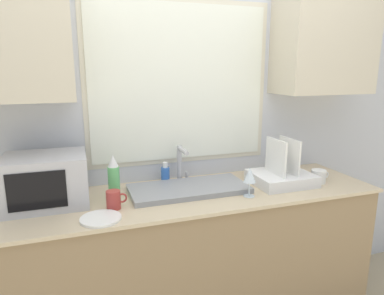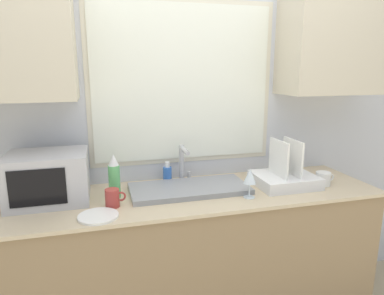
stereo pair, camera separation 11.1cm
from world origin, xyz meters
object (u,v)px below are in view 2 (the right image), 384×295
object	(u,v)px
dish_rack	(285,177)
spray_bottle	(114,177)
faucet	(183,161)
mug_near_sink	(113,198)
wine_glass	(250,177)
soap_bottle	(167,174)
microwave	(49,177)

from	to	relation	value
dish_rack	spray_bottle	size ratio (longest dim) A/B	1.44
faucet	mug_near_sink	world-z (taller)	faucet
mug_near_sink	wine_glass	xyz separation A→B (m)	(0.75, -0.07, 0.07)
mug_near_sink	faucet	bearing A→B (deg)	33.19
faucet	wine_glass	xyz separation A→B (m)	(0.30, -0.36, -0.02)
faucet	soap_bottle	xyz separation A→B (m)	(-0.10, 0.02, -0.08)
soap_bottle	dish_rack	bearing A→B (deg)	-19.47
faucet	soap_bottle	size ratio (longest dim) A/B	1.76
soap_bottle	mug_near_sink	world-z (taller)	soap_bottle
dish_rack	faucet	bearing A→B (deg)	159.05
spray_bottle	soap_bottle	world-z (taller)	spray_bottle
spray_bottle	soap_bottle	distance (m)	0.39
dish_rack	microwave	bearing A→B (deg)	175.52
dish_rack	spray_bottle	world-z (taller)	dish_rack
faucet	mug_near_sink	bearing A→B (deg)	-146.81
microwave	dish_rack	distance (m)	1.39
faucet	dish_rack	xyz separation A→B (m)	(0.60, -0.23, -0.09)
microwave	dish_rack	size ratio (longest dim) A/B	1.14
microwave	wine_glass	world-z (taller)	microwave
microwave	faucet	bearing A→B (deg)	8.69
microwave	soap_bottle	world-z (taller)	microwave
soap_bottle	faucet	bearing A→B (deg)	-10.09
spray_bottle	wine_glass	size ratio (longest dim) A/B	1.48
faucet	wine_glass	world-z (taller)	faucet
dish_rack	mug_near_sink	distance (m)	1.05
dish_rack	wine_glass	xyz separation A→B (m)	(-0.30, -0.14, 0.07)
faucet	spray_bottle	world-z (taller)	spray_bottle
mug_near_sink	wine_glass	size ratio (longest dim) A/B	0.63
spray_bottle	wine_glass	distance (m)	0.76
faucet	spray_bottle	size ratio (longest dim) A/B	0.94
faucet	microwave	bearing A→B (deg)	-171.31
faucet	microwave	distance (m)	0.79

